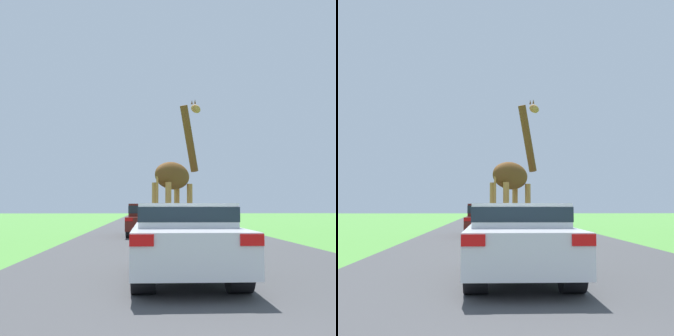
% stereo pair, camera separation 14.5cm
% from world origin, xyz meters
% --- Properties ---
extents(road, '(8.29, 120.00, 0.00)m').
position_xyz_m(road, '(0.00, 30.00, 0.00)').
color(road, '#424244').
rests_on(road, ground).
extents(giraffe_near_road, '(2.00, 2.46, 5.20)m').
position_xyz_m(giraffe_near_road, '(-0.21, 12.14, 2.26)').
color(giraffe_near_road, '#B77F3D').
rests_on(giraffe_near_road, ground).
extents(car_lead_maroon, '(1.81, 3.96, 1.36)m').
position_xyz_m(car_lead_maroon, '(-0.47, 5.71, 0.74)').
color(car_lead_maroon, silver).
rests_on(car_lead_maroon, ground).
extents(car_queue_right, '(1.80, 4.48, 1.43)m').
position_xyz_m(car_queue_right, '(-1.14, 17.32, 0.77)').
color(car_queue_right, '#561914').
rests_on(car_queue_right, ground).
extents(car_queue_left, '(1.96, 4.33, 1.31)m').
position_xyz_m(car_queue_left, '(0.99, 24.17, 0.70)').
color(car_queue_left, gray).
rests_on(car_queue_left, ground).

